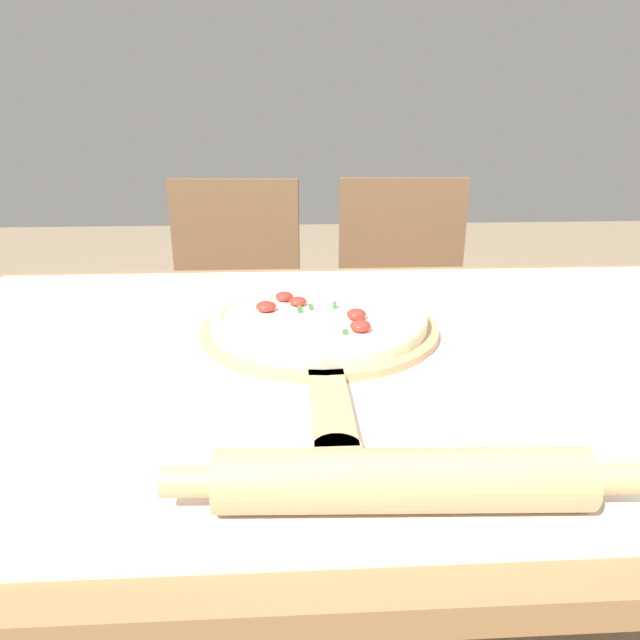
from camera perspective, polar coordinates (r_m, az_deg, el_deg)
dining_table at (r=0.87m, az=3.69°, el=-8.97°), size 1.46×0.92×0.74m
towel_cloth at (r=0.83m, az=3.85°, el=-2.85°), size 1.38×0.84×0.00m
pizza_peel at (r=0.86m, az=-0.04°, el=-1.28°), size 0.36×0.55×0.01m
pizza at (r=0.87m, az=-0.12°, el=0.36°), size 0.33×0.33×0.03m
rolling_pin at (r=0.50m, az=8.20°, el=-15.58°), size 0.41×0.07×0.05m
chair_left at (r=1.71m, az=-8.57°, el=0.89°), size 0.43×0.43×0.89m
chair_right at (r=1.74m, az=8.14°, el=1.19°), size 0.43×0.43×0.89m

